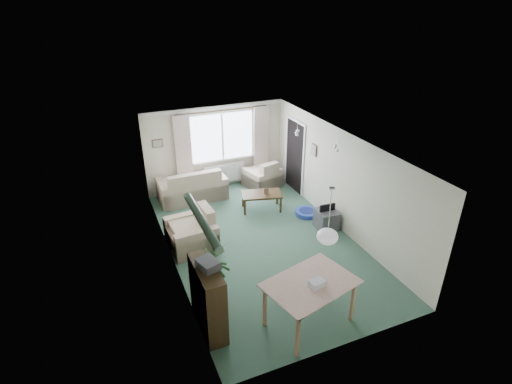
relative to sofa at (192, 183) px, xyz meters
name	(u,v)px	position (x,y,z in m)	size (l,w,h in m)	color
ground	(261,242)	(0.88, -2.75, -0.45)	(6.50, 6.50, 0.00)	#315141
window	(222,137)	(1.08, 0.48, 1.05)	(1.80, 0.03, 1.30)	white
curtain_rod	(222,110)	(1.08, 0.40, 1.82)	(2.60, 0.03, 0.03)	black
curtain_left	(183,151)	(-0.07, 0.38, 0.82)	(0.45, 0.08, 2.00)	beige
curtain_right	(261,140)	(2.23, 0.38, 0.82)	(0.45, 0.08, 2.00)	beige
radiator	(224,173)	(1.08, 0.44, -0.05)	(1.20, 0.10, 0.55)	white
doorway	(295,157)	(2.86, -0.55, 0.55)	(0.03, 0.95, 2.00)	black
pendant_lamp	(327,236)	(1.08, -5.05, 1.03)	(0.36, 0.36, 0.36)	white
tinsel_garland	(202,220)	(-1.04, -5.05, 1.83)	(1.60, 1.60, 0.12)	#196626
bauble_cluster_a	(297,131)	(2.18, -1.85, 1.77)	(0.20, 0.20, 0.20)	silver
bauble_cluster_b	(336,146)	(2.48, -3.05, 1.77)	(0.20, 0.20, 0.20)	silver
wall_picture_back	(158,143)	(-0.72, 0.48, 1.10)	(0.28, 0.03, 0.22)	brown
wall_picture_right	(314,150)	(2.86, -1.55, 1.10)	(0.03, 0.24, 0.30)	brown
sofa	(192,183)	(0.00, 0.00, 0.00)	(1.80, 0.95, 0.90)	#C7AE97
armchair_corner	(262,173)	(2.09, -0.02, -0.04)	(0.91, 0.86, 0.81)	beige
armchair_left	(191,229)	(-0.62, -2.29, 0.01)	(1.03, 0.97, 0.92)	#C2AF92
coffee_table	(262,201)	(1.51, -1.32, -0.22)	(1.03, 0.57, 0.46)	black
photo_frame	(266,191)	(1.61, -1.39, 0.09)	(0.12, 0.02, 0.16)	brown
bookshelf	(208,299)	(-0.96, -4.78, 0.17)	(0.34, 1.02, 1.25)	black
hifi_box	(208,264)	(-0.93, -4.80, 0.87)	(0.28, 0.35, 0.14)	#3F3F45
houseplant	(214,281)	(-0.77, -4.50, 0.27)	(0.62, 0.62, 1.44)	#205F2F
dining_table	(309,304)	(0.63, -5.35, -0.02)	(1.37, 0.91, 0.85)	tan
gift_box	(317,284)	(0.68, -5.45, 0.46)	(0.25, 0.18, 0.12)	white
tv_cube	(326,219)	(2.58, -2.78, -0.22)	(0.47, 0.52, 0.47)	#3D3B41
pet_bed	(307,213)	(2.46, -2.04, -0.39)	(0.58, 0.58, 0.12)	#204594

